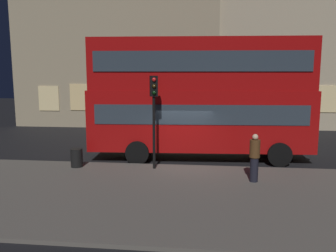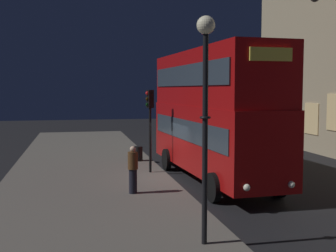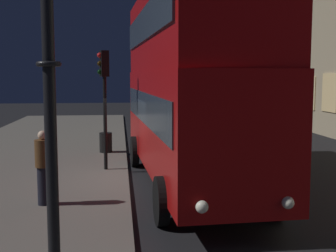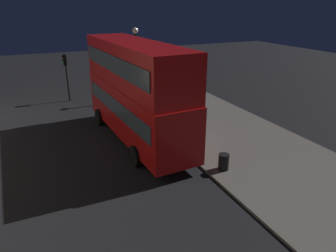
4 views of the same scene
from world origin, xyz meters
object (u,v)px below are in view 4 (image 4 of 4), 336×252
Objects in this scene: double_decker_bus at (136,88)px; traffic_light_far_side at (66,68)px; litter_bin at (224,162)px; street_lamp at (136,50)px; traffic_light_near_kerb at (190,96)px; pedestrian at (179,105)px.

double_decker_bus is 10.37m from traffic_light_far_side.
traffic_light_far_side is 16.29m from litter_bin.
traffic_light_far_side is 5.91m from street_lamp.
traffic_light_near_kerb reaches higher than traffic_light_far_side.
traffic_light_far_side reaches higher than litter_bin.
litter_bin is (-3.40, -0.09, -2.43)m from traffic_light_near_kerb.
traffic_light_far_side reaches higher than pedestrian.
street_lamp reaches higher than double_decker_bus.
pedestrian is 7.52m from litter_bin.
pedestrian is at bearing -33.65° from traffic_light_near_kerb.
street_lamp reaches higher than litter_bin.
double_decker_bus is 4.89m from pedestrian.
traffic_light_near_kerb is 2.17× the size of pedestrian.
double_decker_bus is 8.41m from street_lamp.
litter_bin is (-5.26, -2.58, -2.68)m from double_decker_bus.
double_decker_bus reaches higher than pedestrian.
traffic_light_far_side is 10.32m from pedestrian.
double_decker_bus is at bearing -61.47° from pedestrian.
traffic_light_near_kerb is at bearing -129.95° from double_decker_bus.
traffic_light_near_kerb is 4.63m from pedestrian.
double_decker_bus reaches higher than litter_bin.
street_lamp is (-2.15, -5.33, 1.40)m from traffic_light_far_side.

